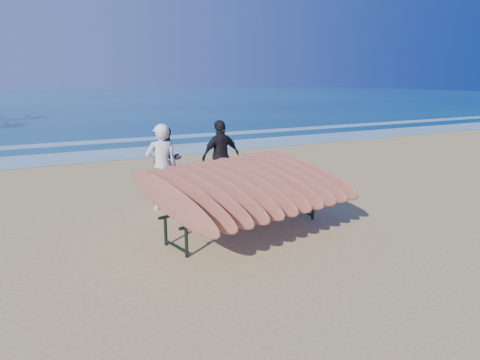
{
  "coord_description": "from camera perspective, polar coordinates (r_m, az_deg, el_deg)",
  "views": [
    {
      "loc": [
        -3.45,
        -5.91,
        2.77
      ],
      "look_at": [
        0.0,
        0.8,
        0.95
      ],
      "focal_mm": 32.0,
      "sensor_mm": 36.0,
      "label": 1
    }
  ],
  "objects": [
    {
      "name": "ground",
      "position": [
        7.38,
        2.87,
        -8.49
      ],
      "size": [
        120.0,
        120.0,
        0.0
      ],
      "primitive_type": "plane",
      "color": "tan",
      "rests_on": "ground"
    },
    {
      "name": "ocean",
      "position": [
        61.07,
        -24.29,
        9.78
      ],
      "size": [
        160.0,
        160.0,
        0.0
      ],
      "primitive_type": "plane",
      "color": "navy",
      "rests_on": "ground"
    },
    {
      "name": "foam_near",
      "position": [
        16.52,
        -14.77,
        3.47
      ],
      "size": [
        160.0,
        160.0,
        0.0
      ],
      "primitive_type": "plane",
      "color": "white",
      "rests_on": "ground"
    },
    {
      "name": "foam_far",
      "position": [
        19.91,
        -17.0,
        4.98
      ],
      "size": [
        160.0,
        160.0,
        0.0
      ],
      "primitive_type": "plane",
      "color": "white",
      "rests_on": "ground"
    },
    {
      "name": "surfboard_rack",
      "position": [
        7.7,
        0.75,
        -0.82
      ],
      "size": [
        3.67,
        3.33,
        1.34
      ],
      "rotation": [
        0.0,
        0.0,
        0.21
      ],
      "color": "black",
      "rests_on": "ground"
    },
    {
      "name": "person_white",
      "position": [
        9.2,
        -10.37,
        1.72
      ],
      "size": [
        0.69,
        0.48,
        1.84
      ],
      "primitive_type": "imported",
      "rotation": [
        0.0,
        0.0,
        3.09
      ],
      "color": "silver",
      "rests_on": "ground"
    },
    {
      "name": "person_dark_a",
      "position": [
        10.21,
        -9.71,
        2.43
      ],
      "size": [
        0.98,
        0.88,
        1.67
      ],
      "primitive_type": "imported",
      "rotation": [
        0.0,
        0.0,
        0.37
      ],
      "color": "black",
      "rests_on": "ground"
    },
    {
      "name": "person_dark_b",
      "position": [
        10.49,
        -2.55,
        3.18
      ],
      "size": [
        1.08,
        0.56,
        1.77
      ],
      "primitive_type": "imported",
      "rotation": [
        0.0,
        0.0,
        3.27
      ],
      "color": "black",
      "rests_on": "ground"
    }
  ]
}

